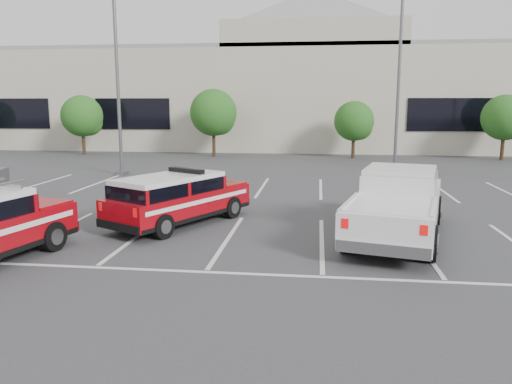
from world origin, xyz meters
The scene contains 11 objects.
ground centered at (0.00, 0.00, 0.00)m, with size 120.00×120.00×0.00m, color #39393B.
stall_markings centered at (0.00, 4.50, 0.01)m, with size 23.00×15.00×0.01m, color silver.
convention_building centered at (0.18, 31.86, 4.72)m, with size 60.00×16.99×13.20m.
tree_left centered at (-14.91, 22.05, 2.77)m, with size 3.07×3.07×4.42m.
tree_mid_left centered at (-4.91, 22.05, 3.04)m, with size 3.37×3.37×4.85m.
tree_mid_right centered at (5.09, 22.05, 2.50)m, with size 2.77×2.77×3.99m.
tree_right centered at (15.09, 22.05, 2.77)m, with size 3.07×3.07×4.42m.
light_pole_left centered at (-8.00, 12.00, 5.19)m, with size 0.90×0.60×10.24m.
light_pole_mid centered at (7.00, 16.00, 5.19)m, with size 0.90×0.60×10.24m.
fire_chief_suv centered at (-1.90, 1.58, 0.73)m, with size 4.02×5.34×1.78m.
white_pickup centered at (4.87, 0.93, 0.79)m, with size 3.73×6.81×1.98m.
Camera 1 is at (2.53, -13.71, 3.90)m, focal length 35.00 mm.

